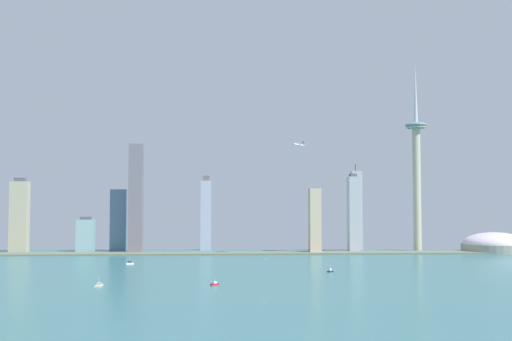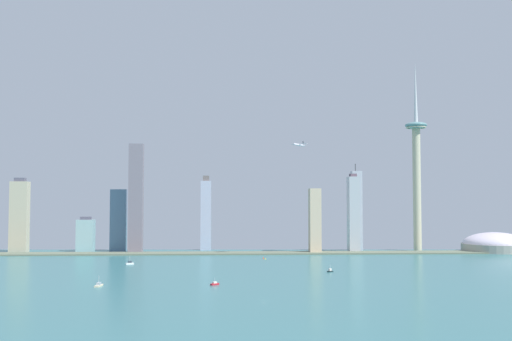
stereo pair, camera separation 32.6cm
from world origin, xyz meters
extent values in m
plane|color=#377276|center=(0.00, 0.00, 0.00)|extent=(6000.00, 6000.00, 0.00)
cube|color=slate|center=(0.00, 439.00, 1.03)|extent=(856.92, 45.10, 2.06)
cylinder|color=#C1B999|center=(275.67, 477.41, 100.86)|extent=(12.69, 12.69, 201.73)
ellipsoid|color=slate|center=(275.67, 477.41, 201.73)|extent=(35.10, 35.10, 10.45)
torus|color=#C1B999|center=(275.67, 477.41, 198.07)|extent=(31.92, 31.92, 2.09)
cone|color=silver|center=(275.67, 477.41, 256.14)|extent=(6.35, 6.35, 98.37)
cylinder|color=#9C9B90|center=(393.78, 459.32, 6.31)|extent=(102.97, 102.97, 12.63)
ellipsoid|color=silver|center=(393.78, 459.32, 12.63)|extent=(97.82, 97.82, 35.48)
cube|color=#96BCBE|center=(-250.41, 487.77, 25.16)|extent=(26.70, 19.04, 50.33)
cube|color=#555162|center=(-250.41, 487.77, 52.65)|extent=(16.02, 11.42, 4.64)
cube|color=#B1B7C5|center=(182.03, 503.28, 64.17)|extent=(16.35, 27.42, 128.34)
cylinder|color=#4C4C51|center=(182.03, 503.28, 134.59)|extent=(1.60, 1.60, 12.51)
cube|color=#BEB394|center=(-350.43, 479.42, 54.91)|extent=(26.81, 17.74, 109.83)
cube|color=#535365|center=(-350.43, 479.42, 112.78)|extent=(16.08, 10.64, 5.90)
cube|color=slate|center=(-168.95, 463.89, 83.96)|extent=(21.65, 16.14, 167.93)
cube|color=#B0B4CE|center=(-62.97, 522.46, 56.34)|extent=(16.86, 27.02, 112.69)
cube|color=#655D5B|center=(-62.97, 522.46, 117.03)|extent=(10.12, 16.21, 8.69)
cube|color=beige|center=(106.39, 447.74, 49.39)|extent=(17.27, 22.50, 98.79)
cube|color=#B1B6BE|center=(170.22, 467.07, 58.92)|extent=(16.34, 22.69, 117.83)
cube|color=#634C5A|center=(170.22, 467.07, 120.26)|extent=(9.80, 13.61, 4.86)
cube|color=slate|center=(-200.84, 495.33, 49.11)|extent=(25.25, 13.31, 98.23)
cube|color=red|center=(-40.34, 89.87, 0.76)|extent=(8.68, 8.30, 1.52)
cube|color=silver|center=(-40.34, 89.87, 2.33)|extent=(4.39, 4.28, 1.63)
cylinder|color=silver|center=(-40.34, 89.87, 4.93)|extent=(0.24, 0.24, 3.57)
cube|color=white|center=(-149.56, 286.03, 0.97)|extent=(10.21, 6.82, 1.94)
cube|color=#333E4B|center=(-149.56, 286.03, 3.16)|extent=(4.83, 3.88, 2.45)
cylinder|color=silver|center=(-149.56, 286.03, 7.43)|extent=(0.24, 0.24, 6.09)
cube|color=black|center=(85.52, 191.21, 0.60)|extent=(7.50, 6.30, 1.20)
cube|color=silver|center=(85.52, 191.21, 2.58)|extent=(3.71, 3.39, 2.77)
cylinder|color=silver|center=(85.52, 191.21, 6.16)|extent=(0.24, 0.24, 4.39)
cube|color=beige|center=(-146.36, 85.62, 0.69)|extent=(5.67, 14.91, 1.37)
cube|color=#91A5B1|center=(-146.36, 85.62, 2.51)|extent=(3.56, 6.67, 2.28)
cylinder|color=silver|center=(-146.36, 85.62, 6.83)|extent=(0.24, 0.24, 6.36)
cone|color=yellow|center=(23.75, 346.00, 1.17)|extent=(1.59, 1.59, 2.33)
cone|color=#E54C19|center=(21.41, 355.74, 1.48)|extent=(1.74, 1.74, 2.96)
cylinder|color=silver|center=(73.21, 369.72, 158.57)|extent=(18.35, 23.05, 2.81)
sphere|color=silver|center=(65.16, 359.03, 158.57)|extent=(2.81, 2.81, 2.81)
cube|color=silver|center=(73.21, 369.72, 159.83)|extent=(22.06, 17.57, 0.50)
cube|color=silver|center=(79.97, 378.69, 158.99)|extent=(8.29, 6.91, 0.40)
cube|color=#2D333D|center=(79.97, 378.69, 162.47)|extent=(1.55, 1.82, 5.00)
camera|label=1|loc=(-30.18, -482.03, 76.14)|focal=42.66mm
camera|label=2|loc=(-29.85, -482.04, 76.14)|focal=42.66mm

